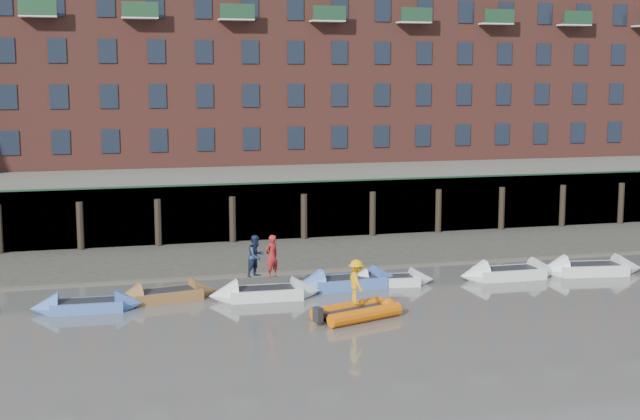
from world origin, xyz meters
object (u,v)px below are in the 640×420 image
object	(u,v)px
rowboat_2	(167,295)
person_rower_a	(272,256)
rowboat_6	(509,273)
rowboat_7	(591,269)
person_rower_b	(256,256)
person_rib_crew	(356,282)
rib_tender	(359,311)
rowboat_4	(348,282)
rowboat_1	(87,306)
rowboat_3	(265,293)
rowboat_5	(389,281)

from	to	relation	value
rowboat_2	person_rower_a	bearing A→B (deg)	-22.71
rowboat_6	person_rower_a	size ratio (longest dim) A/B	2.71
rowboat_7	person_rower_b	size ratio (longest dim) A/B	2.94
person_rib_crew	rib_tender	bearing A→B (deg)	-106.84
person_rower_a	rowboat_4	bearing A→B (deg)	165.60
rowboat_1	rowboat_3	size ratio (longest dim) A/B	0.92
rowboat_5	rowboat_7	world-z (taller)	rowboat_7
rowboat_4	rowboat_5	world-z (taller)	rowboat_4
rowboat_4	person_rower_a	world-z (taller)	person_rower_a
rowboat_1	rowboat_3	bearing A→B (deg)	3.05
rowboat_7	rowboat_5	bearing A→B (deg)	-174.01
rowboat_3	person_rib_crew	distance (m)	4.78
rowboat_1	rowboat_4	size ratio (longest dim) A/B	0.87
person_rower_b	rowboat_6	bearing A→B (deg)	-32.00
rowboat_2	person_rower_b	distance (m)	3.97
rowboat_3	rowboat_5	size ratio (longest dim) A/B	1.14
rowboat_6	person_rib_crew	bearing A→B (deg)	-151.97
rowboat_4	rowboat_5	size ratio (longest dim) A/B	1.20
rowboat_5	rowboat_6	world-z (taller)	rowboat_6
rowboat_1	rowboat_5	world-z (taller)	rowboat_1
rowboat_2	rowboat_5	size ratio (longest dim) A/B	1.09
rowboat_2	rowboat_6	distance (m)	15.34
rowboat_4	rowboat_5	bearing A→B (deg)	-1.74
rowboat_4	rowboat_7	xyz separation A→B (m)	(11.61, -0.29, 0.01)
rowboat_7	rib_tender	world-z (taller)	rowboat_7
rowboat_4	person_rower_a	size ratio (longest dim) A/B	2.78
rowboat_3	person_rib_crew	world-z (taller)	person_rib_crew
rib_tender	person_rib_crew	bearing A→B (deg)	144.18
rowboat_6	rowboat_2	bearing A→B (deg)	-179.62
rib_tender	person_rower_a	xyz separation A→B (m)	(-2.59, 3.70, 1.52)
rowboat_6	person_rower_b	size ratio (longest dim) A/B	2.76
rowboat_6	person_rib_crew	xyz separation A→B (m)	(-8.66, -4.54, 1.16)
rowboat_7	person_rower_b	xyz separation A→B (m)	(-15.75, -0.39, 1.51)
rowboat_2	rowboat_6	bearing A→B (deg)	-11.05
person_rower_a	person_rib_crew	bearing A→B (deg)	94.37
rowboat_1	rowboat_7	xyz separation A→B (m)	(22.52, 0.73, 0.03)
rowboat_3	rib_tender	size ratio (longest dim) A/B	1.32
rib_tender	rowboat_3	bearing A→B (deg)	107.36
rowboat_6	rowboat_1	bearing A→B (deg)	-176.78
rowboat_4	person_rower_b	xyz separation A→B (m)	(-4.15, -0.69, 1.52)
rowboat_3	rowboat_7	xyz separation A→B (m)	(15.44, 0.61, 0.02)
rowboat_6	rowboat_5	bearing A→B (deg)	178.67
person_rower_b	rowboat_4	bearing A→B (deg)	-25.49
rowboat_3	person_rower_a	size ratio (longest dim) A/B	2.65
rib_tender	person_rower_a	world-z (taller)	person_rower_a
person_rower_a	person_rower_b	xyz separation A→B (m)	(-0.59, 0.29, -0.02)
rowboat_7	rib_tender	size ratio (longest dim) A/B	1.43
rowboat_4	rowboat_6	xyz separation A→B (m)	(7.58, -0.10, -0.00)
rowboat_3	rowboat_2	bearing A→B (deg)	170.84
person_rower_b	person_rower_a	bearing A→B (deg)	-60.57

